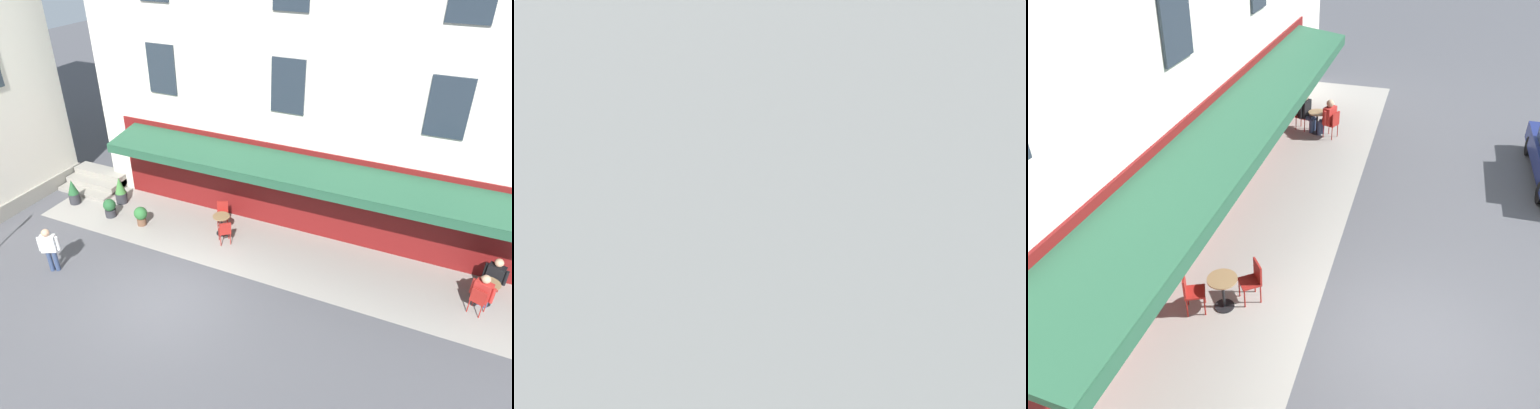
# 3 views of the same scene
# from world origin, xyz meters

# --- Properties ---
(ground_plane) EXTENTS (70.00, 70.00, 0.00)m
(ground_plane) POSITION_xyz_m (0.00, 0.00, 0.00)
(ground_plane) COLOR #4C4C51
(sidewalk_cafe_terrace) EXTENTS (20.50, 3.20, 0.01)m
(sidewalk_cafe_terrace) POSITION_xyz_m (-3.25, -3.40, 0.00)
(sidewalk_cafe_terrace) COLOR gray
(sidewalk_cafe_terrace) RESTS_ON ground_plane
(back_alley_steps) EXTENTS (2.40, 1.75, 0.60)m
(back_alley_steps) POSITION_xyz_m (6.60, -4.59, 0.24)
(back_alley_steps) COLOR gray
(back_alley_steps) RESTS_ON ground_plane
(cafe_table_near_entrance) EXTENTS (0.60, 0.60, 0.75)m
(cafe_table_near_entrance) POSITION_xyz_m (0.14, -3.62, 0.49)
(cafe_table_near_entrance) COLOR black
(cafe_table_near_entrance) RESTS_ON ground_plane
(cafe_chair_red_under_awning) EXTENTS (0.56, 0.56, 0.91)m
(cafe_chair_red_under_awning) POSITION_xyz_m (-0.26, -3.13, 0.55)
(cafe_chair_red_under_awning) COLOR maroon
(cafe_chair_red_under_awning) RESTS_ON ground_plane
(cafe_chair_red_near_door) EXTENTS (0.53, 0.53, 0.91)m
(cafe_chair_red_near_door) POSITION_xyz_m (0.41, -4.20, 0.55)
(cafe_chair_red_near_door) COLOR maroon
(cafe_chair_red_near_door) RESTS_ON ground_plane
(cafe_table_mid_terrace) EXTENTS (0.60, 0.60, 0.75)m
(cafe_table_mid_terrace) POSITION_xyz_m (-8.48, -3.73, 0.49)
(cafe_table_mid_terrace) COLOR black
(cafe_table_mid_terrace) RESTS_ON ground_plane
(cafe_chair_red_corner_left) EXTENTS (0.52, 0.52, 0.91)m
(cafe_chair_red_corner_left) POSITION_xyz_m (-8.24, -3.14, 0.55)
(cafe_chair_red_corner_left) COLOR maroon
(cafe_chair_red_corner_left) RESTS_ON ground_plane
(cafe_chair_red_corner_right) EXTENTS (0.49, 0.49, 0.91)m
(cafe_chair_red_corner_right) POSITION_xyz_m (-8.65, -4.34, 0.55)
(cafe_chair_red_corner_right) COLOR maroon
(cafe_chair_red_corner_right) RESTS_ON ground_plane
(seated_patron_in_red) EXTENTS (0.62, 0.62, 1.29)m
(seated_patron_in_red) POSITION_xyz_m (-8.32, -3.34, 0.69)
(seated_patron_in_red) COLOR navy
(seated_patron_in_red) RESTS_ON ground_plane
(seated_companion_in_black) EXTENTS (0.64, 0.61, 1.30)m
(seated_companion_in_black) POSITION_xyz_m (-8.59, -4.13, 0.70)
(seated_companion_in_black) COLOR navy
(seated_companion_in_black) RESTS_ON ground_plane
(walking_pedestrian_in_white) EXTENTS (0.58, 0.44, 1.56)m
(walking_pedestrian_in_white) POSITION_xyz_m (4.00, 0.40, 0.91)
(walking_pedestrian_in_white) COLOR navy
(walking_pedestrian_in_white) RESTS_ON ground_plane
(potted_plant_entrance_right) EXTENTS (0.48, 0.48, 0.74)m
(potted_plant_entrance_right) POSITION_xyz_m (3.08, -2.89, 0.42)
(potted_plant_entrance_right) COLOR brown
(potted_plant_entrance_right) RESTS_ON ground_plane
(potted_plant_under_sign) EXTENTS (0.46, 0.46, 0.72)m
(potted_plant_under_sign) POSITION_xyz_m (4.51, -2.89, 0.37)
(potted_plant_under_sign) COLOR #2D2D33
(potted_plant_under_sign) RESTS_ON ground_plane
(potted_plant_by_steps) EXTENTS (0.43, 0.43, 1.02)m
(potted_plant_by_steps) POSITION_xyz_m (6.43, -3.05, 0.50)
(potted_plant_by_steps) COLOR #2D2D33
(potted_plant_by_steps) RESTS_ON ground_plane
(potted_plant_entrance_left) EXTENTS (0.45, 0.45, 1.10)m
(potted_plant_entrance_left) POSITION_xyz_m (4.78, -3.88, 0.54)
(potted_plant_entrance_left) COLOR #2D2D33
(potted_plant_entrance_left) RESTS_ON ground_plane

